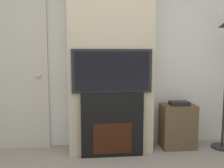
{
  "coord_description": "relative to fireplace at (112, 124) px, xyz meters",
  "views": [
    {
      "loc": [
        -0.32,
        -1.39,
        1.26
      ],
      "look_at": [
        0.0,
        1.6,
        0.9
      ],
      "focal_mm": 40.0,
      "sensor_mm": 36.0,
      "label": 1
    }
  ],
  "objects": [
    {
      "name": "entry_door",
      "position": [
        -1.22,
        0.38,
        0.63
      ],
      "size": [
        0.81,
        0.09,
        2.04
      ],
      "color": "#BCB7AD",
      "rests_on": "ground_plane"
    },
    {
      "name": "wall_back",
      "position": [
        0.0,
        0.43,
        0.96
      ],
      "size": [
        6.0,
        0.06,
        2.7
      ],
      "color": "silver",
      "rests_on": "ground_plane"
    },
    {
      "name": "fireplace",
      "position": [
        0.0,
        0.0,
        0.0
      ],
      "size": [
        0.76,
        0.15,
        0.79
      ],
      "color": "black",
      "rests_on": "ground_plane"
    },
    {
      "name": "chimney_breast",
      "position": [
        0.0,
        0.2,
        0.96
      ],
      "size": [
        1.06,
        0.4,
        2.7
      ],
      "color": "#BCAD8E",
      "rests_on": "ground_plane"
    },
    {
      "name": "media_stand",
      "position": [
        0.91,
        0.17,
        -0.09
      ],
      "size": [
        0.45,
        0.3,
        0.64
      ],
      "color": "brown",
      "rests_on": "ground_plane"
    },
    {
      "name": "television",
      "position": [
        0.0,
        -0.0,
        0.66
      ],
      "size": [
        0.97,
        0.07,
        0.53
      ],
      "color": "black",
      "rests_on": "fireplace"
    }
  ]
}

